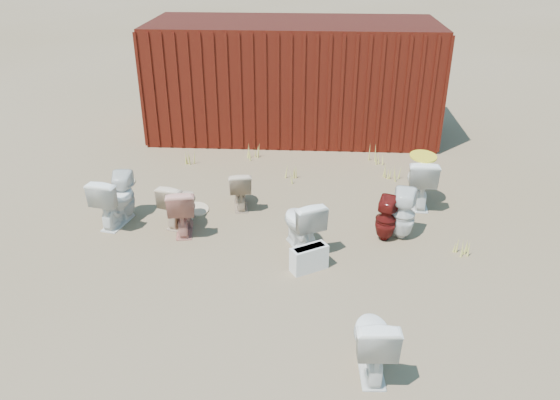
# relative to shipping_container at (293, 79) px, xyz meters

# --- Properties ---
(ground) EXTENTS (100.00, 100.00, 0.00)m
(ground) POSITION_rel_shipping_container_xyz_m (0.00, -5.20, -1.20)
(ground) COLOR brown
(ground) RESTS_ON ground
(shipping_container) EXTENTS (6.00, 2.40, 2.40)m
(shipping_container) POSITION_rel_shipping_container_xyz_m (0.00, 0.00, 0.00)
(shipping_container) COLOR #460B0B
(shipping_container) RESTS_ON ground
(toilet_front_a) EXTENTS (0.61, 0.87, 0.80)m
(toilet_front_a) POSITION_rel_shipping_container_xyz_m (-2.54, -4.46, -0.80)
(toilet_front_a) COLOR white
(toilet_front_a) RESTS_ON ground
(toilet_front_pink) EXTENTS (0.53, 0.78, 0.74)m
(toilet_front_pink) POSITION_rel_shipping_container_xyz_m (-1.46, -4.63, -0.83)
(toilet_front_pink) COLOR tan
(toilet_front_pink) RESTS_ON ground
(toilet_front_c) EXTENTS (0.74, 0.89, 0.79)m
(toilet_front_c) POSITION_rel_shipping_container_xyz_m (0.33, -5.00, -0.81)
(toilet_front_c) COLOR white
(toilet_front_c) RESTS_ON ground
(toilet_front_maroon) EXTENTS (0.40, 0.41, 0.67)m
(toilet_front_maroon) POSITION_rel_shipping_container_xyz_m (1.55, -4.70, -0.86)
(toilet_front_maroon) COLOR #5A110F
(toilet_front_maroon) RESTS_ON ground
(toilet_front_e) EXTENTS (0.47, 0.77, 0.77)m
(toilet_front_e) POSITION_rel_shipping_container_xyz_m (1.11, -7.39, -0.81)
(toilet_front_e) COLOR white
(toilet_front_e) RESTS_ON ground
(toilet_back_a) EXTENTS (0.38, 0.38, 0.77)m
(toilet_back_a) POSITION_rel_shipping_container_xyz_m (-2.47, -4.28, -0.82)
(toilet_back_a) COLOR silver
(toilet_back_a) RESTS_ON ground
(toilet_back_beige_left) EXTENTS (0.47, 0.70, 0.65)m
(toilet_back_beige_left) POSITION_rel_shipping_container_xyz_m (-0.71, -3.77, -0.87)
(toilet_back_beige_left) COLOR #CBB194
(toilet_back_beige_left) RESTS_ON ground
(toilet_back_beige_right) EXTENTS (0.59, 0.78, 0.71)m
(toilet_back_beige_right) POSITION_rel_shipping_container_xyz_m (-1.56, -4.40, -0.85)
(toilet_back_beige_right) COLOR beige
(toilet_back_beige_right) RESTS_ON ground
(toilet_back_yellowlid) EXTENTS (0.52, 0.85, 0.84)m
(toilet_back_yellowlid) POSITION_rel_shipping_container_xyz_m (2.23, -3.51, -0.78)
(toilet_back_yellowlid) COLOR white
(toilet_back_yellowlid) RESTS_ON ground
(toilet_back_e) EXTENTS (0.41, 0.42, 0.77)m
(toilet_back_e) POSITION_rel_shipping_container_xyz_m (1.80, -4.63, -0.82)
(toilet_back_e) COLOR white
(toilet_back_e) RESTS_ON ground
(yellow_lid) EXTENTS (0.43, 0.53, 0.02)m
(yellow_lid) POSITION_rel_shipping_container_xyz_m (2.23, -3.51, -0.34)
(yellow_lid) COLOR yellow
(yellow_lid) RESTS_ON toilet_back_yellowlid
(loose_tank) EXTENTS (0.53, 0.43, 0.35)m
(loose_tank) POSITION_rel_shipping_container_xyz_m (0.45, -5.57, -1.02)
(loose_tank) COLOR silver
(loose_tank) RESTS_ON ground
(loose_lid_near) EXTENTS (0.53, 0.60, 0.02)m
(loose_lid_near) POSITION_rel_shipping_container_xyz_m (-1.40, -3.94, -1.19)
(loose_lid_near) COLOR beige
(loose_lid_near) RESTS_ON ground
(loose_lid_far) EXTENTS (0.41, 0.51, 0.02)m
(loose_lid_far) POSITION_rel_shipping_container_xyz_m (-2.91, -2.99, -1.19)
(loose_lid_far) COLOR beige
(loose_lid_far) RESTS_ON ground
(weed_clump_a) EXTENTS (0.36, 0.36, 0.28)m
(weed_clump_a) POSITION_rel_shipping_container_xyz_m (-1.95, -2.19, -1.06)
(weed_clump_a) COLOR #C4BD4E
(weed_clump_a) RESTS_ON ground
(weed_clump_b) EXTENTS (0.32, 0.32, 0.25)m
(weed_clump_b) POSITION_rel_shipping_container_xyz_m (0.11, -2.72, -1.07)
(weed_clump_b) COLOR #C4BD4E
(weed_clump_b) RESTS_ON ground
(weed_clump_c) EXTENTS (0.36, 0.36, 0.28)m
(weed_clump_c) POSITION_rel_shipping_container_xyz_m (1.90, -2.48, -1.06)
(weed_clump_c) COLOR #C4BD4E
(weed_clump_c) RESTS_ON ground
(weed_clump_d) EXTENTS (0.30, 0.30, 0.28)m
(weed_clump_d) POSITION_rel_shipping_container_xyz_m (-0.68, -1.70, -1.06)
(weed_clump_d) COLOR #C4BD4E
(weed_clump_d) RESTS_ON ground
(weed_clump_e) EXTENTS (0.34, 0.34, 0.34)m
(weed_clump_e) POSITION_rel_shipping_container_xyz_m (1.72, -1.70, -1.03)
(weed_clump_e) COLOR #C4BD4E
(weed_clump_e) RESTS_ON ground
(weed_clump_f) EXTENTS (0.28, 0.28, 0.21)m
(weed_clump_f) POSITION_rel_shipping_container_xyz_m (2.64, -4.99, -1.09)
(weed_clump_f) COLOR #C4BD4E
(weed_clump_f) RESTS_ON ground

